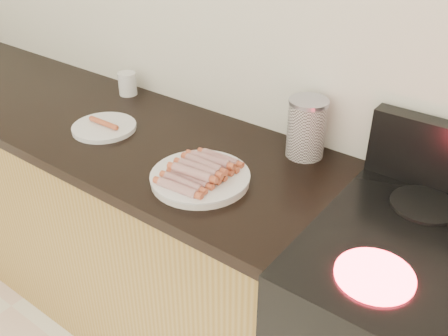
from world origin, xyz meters
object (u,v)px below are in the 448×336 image
Objects in this scene: canister at (306,128)px; mug at (127,84)px; main_plate at (200,179)px; side_plate at (104,127)px.

mug is (-0.82, 0.01, -0.05)m from canister.
main_plate is at bearing -27.02° from mug.
side_plate is at bearing -59.14° from mug.
side_plate is 2.47× the size of mug.
mug is at bearing 152.98° from main_plate.
main_plate is at bearing -6.85° from side_plate.
canister is (0.17, 0.33, 0.09)m from main_plate.
main_plate is 0.73m from mug.
mug is at bearing 120.86° from side_plate.
main_plate is 1.52× the size of canister.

